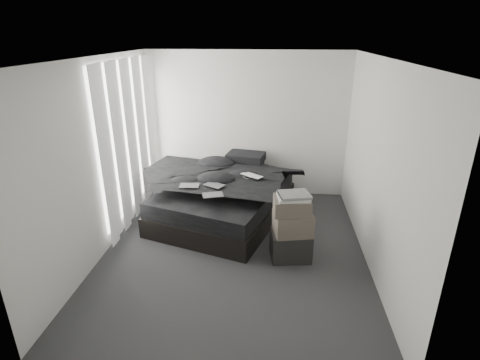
# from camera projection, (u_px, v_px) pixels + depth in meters

# --- Properties ---
(floor) EXTENTS (3.60, 4.20, 0.01)m
(floor) POSITION_uv_depth(u_px,v_px,m) (235.00, 250.00, 5.31)
(floor) COLOR #2F2F32
(floor) RESTS_ON ground
(ceiling) EXTENTS (3.60, 4.20, 0.01)m
(ceiling) POSITION_uv_depth(u_px,v_px,m) (233.00, 58.00, 4.34)
(ceiling) COLOR white
(ceiling) RESTS_ON ground
(wall_back) EXTENTS (3.60, 0.01, 2.60)m
(wall_back) POSITION_uv_depth(u_px,v_px,m) (247.00, 125.00, 6.77)
(wall_back) COLOR silver
(wall_back) RESTS_ON ground
(wall_front) EXTENTS (3.60, 0.01, 2.60)m
(wall_front) POSITION_uv_depth(u_px,v_px,m) (204.00, 252.00, 2.88)
(wall_front) COLOR silver
(wall_front) RESTS_ON ground
(wall_left) EXTENTS (0.01, 4.20, 2.60)m
(wall_left) POSITION_uv_depth(u_px,v_px,m) (100.00, 159.00, 4.98)
(wall_left) COLOR silver
(wall_left) RESTS_ON ground
(wall_right) EXTENTS (0.01, 4.20, 2.60)m
(wall_right) POSITION_uv_depth(u_px,v_px,m) (377.00, 168.00, 4.67)
(wall_right) COLOR silver
(wall_right) RESTS_ON ground
(window_left) EXTENTS (0.02, 2.00, 2.30)m
(window_left) POSITION_uv_depth(u_px,v_px,m) (126.00, 138.00, 5.80)
(window_left) COLOR white
(window_left) RESTS_ON wall_left
(curtain_left) EXTENTS (0.06, 2.12, 2.48)m
(curtain_left) POSITION_uv_depth(u_px,v_px,m) (130.00, 142.00, 5.82)
(curtain_left) COLOR white
(curtain_left) RESTS_ON wall_left
(bed) EXTENTS (2.35, 2.71, 0.31)m
(bed) POSITION_uv_depth(u_px,v_px,m) (224.00, 208.00, 6.22)
(bed) COLOR black
(bed) RESTS_ON floor
(mattress) EXTENTS (2.27, 2.62, 0.24)m
(mattress) POSITION_uv_depth(u_px,v_px,m) (224.00, 192.00, 6.11)
(mattress) COLOR black
(mattress) RESTS_ON bed
(duvet) EXTENTS (2.20, 2.38, 0.27)m
(duvet) POSITION_uv_depth(u_px,v_px,m) (222.00, 179.00, 5.97)
(duvet) COLOR black
(duvet) RESTS_ON mattress
(pillow_lower) EXTENTS (0.80, 0.65, 0.16)m
(pillow_lower) POSITION_uv_depth(u_px,v_px,m) (242.00, 164.00, 6.82)
(pillow_lower) COLOR black
(pillow_lower) RESTS_ON mattress
(pillow_upper) EXTENTS (0.72, 0.57, 0.14)m
(pillow_upper) POSITION_uv_depth(u_px,v_px,m) (246.00, 157.00, 6.71)
(pillow_upper) COLOR black
(pillow_upper) RESTS_ON pillow_lower
(laptop) EXTENTS (0.43, 0.41, 0.03)m
(laptop) POSITION_uv_depth(u_px,v_px,m) (250.00, 172.00, 5.86)
(laptop) COLOR silver
(laptop) RESTS_ON duvet
(comic_a) EXTENTS (0.30, 0.21, 0.01)m
(comic_a) POSITION_uv_depth(u_px,v_px,m) (189.00, 180.00, 5.55)
(comic_a) COLOR black
(comic_a) RESTS_ON duvet
(comic_b) EXTENTS (0.34, 0.31, 0.01)m
(comic_b) POSITION_uv_depth(u_px,v_px,m) (214.00, 179.00, 5.57)
(comic_b) COLOR black
(comic_b) RESTS_ON duvet
(comic_c) EXTENTS (0.33, 0.27, 0.01)m
(comic_c) POSITION_uv_depth(u_px,v_px,m) (213.00, 189.00, 5.23)
(comic_c) COLOR black
(comic_c) RESTS_ON duvet
(side_stand) EXTENTS (0.48, 0.48, 0.68)m
(side_stand) POSITION_uv_depth(u_px,v_px,m) (169.00, 183.00, 6.74)
(side_stand) COLOR black
(side_stand) RESTS_ON floor
(papers) EXTENTS (0.30, 0.24, 0.01)m
(papers) POSITION_uv_depth(u_px,v_px,m) (168.00, 165.00, 6.60)
(papers) COLOR white
(papers) RESTS_ON side_stand
(floor_books) EXTENTS (0.15, 0.21, 0.14)m
(floor_books) POSITION_uv_depth(u_px,v_px,m) (185.00, 203.00, 6.59)
(floor_books) COLOR black
(floor_books) RESTS_ON floor
(box_lower) EXTENTS (0.57, 0.48, 0.39)m
(box_lower) POSITION_uv_depth(u_px,v_px,m) (291.00, 245.00, 5.07)
(box_lower) COLOR black
(box_lower) RESTS_ON floor
(box_mid) EXTENTS (0.56, 0.48, 0.29)m
(box_mid) POSITION_uv_depth(u_px,v_px,m) (293.00, 223.00, 4.93)
(box_mid) COLOR #534942
(box_mid) RESTS_ON box_lower
(box_upper) EXTENTS (0.50, 0.41, 0.20)m
(box_upper) POSITION_uv_depth(u_px,v_px,m) (292.00, 206.00, 4.85)
(box_upper) COLOR #534942
(box_upper) RESTS_ON box_mid
(art_book_white) EXTENTS (0.44, 0.37, 0.04)m
(art_book_white) POSITION_uv_depth(u_px,v_px,m) (293.00, 197.00, 4.80)
(art_book_white) COLOR silver
(art_book_white) RESTS_ON box_upper
(art_book_snake) EXTENTS (0.45, 0.39, 0.04)m
(art_book_snake) POSITION_uv_depth(u_px,v_px,m) (294.00, 195.00, 4.78)
(art_book_snake) COLOR silver
(art_book_snake) RESTS_ON art_book_white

